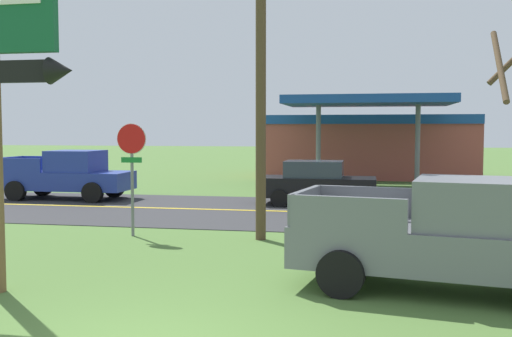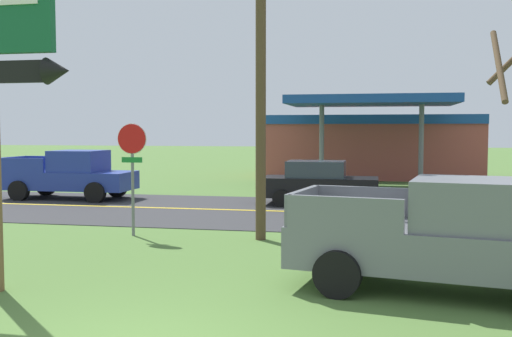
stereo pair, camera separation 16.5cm
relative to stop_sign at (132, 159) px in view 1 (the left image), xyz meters
name	(u,v)px [view 1 (the left image)]	position (x,y,z in m)	size (l,w,h in m)	color
road_asphalt	(283,212)	(3.25, 5.23, -2.02)	(140.00, 8.00, 0.02)	#333335
road_centre_line	(283,211)	(3.25, 5.23, -2.00)	(126.00, 0.20, 0.01)	gold
stop_sign	(132,159)	(0.00, 0.00, 0.00)	(0.80, 0.08, 2.95)	slate
utility_pole	(261,48)	(3.39, 0.13, 2.79)	(1.85, 0.26, 9.05)	brown
gas_station	(367,144)	(6.01, 20.72, -0.08)	(12.00, 11.50, 4.40)	#A84C42
pickup_grey_parked_on_lawn	(450,236)	(7.44, -4.04, -1.06)	(5.46, 2.90, 1.96)	slate
pickup_blue_on_road	(67,175)	(-5.75, 7.23, -1.06)	(5.20, 2.24, 1.96)	#233893
car_black_far_lane	(317,183)	(4.22, 7.23, -1.20)	(4.20, 2.00, 1.64)	black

